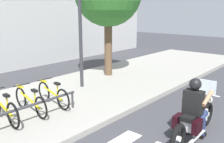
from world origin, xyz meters
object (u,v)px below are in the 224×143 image
at_px(rider, 195,105).
at_px(bicycle_4, 30,101).
at_px(motorcycle, 195,119).
at_px(bicycle_3, 3,108).
at_px(bicycle_5, 53,94).
at_px(street_lamp, 80,14).

relative_size(rider, bicycle_4, 0.85).
bearing_deg(motorcycle, bicycle_3, 124.14).
bearing_deg(bicycle_4, motorcycle, -64.23).
distance_m(bicycle_5, street_lamp, 2.97).
xyz_separation_m(rider, bicycle_5, (-1.00, 3.76, -0.33)).
bearing_deg(bicycle_3, street_lamp, 12.87).
xyz_separation_m(bicycle_3, bicycle_4, (0.73, 0.00, -0.02)).
height_order(bicycle_3, bicycle_5, bicycle_3).
relative_size(rider, street_lamp, 0.32).
distance_m(bicycle_3, bicycle_4, 0.73).
relative_size(motorcycle, bicycle_3, 1.33).
bearing_deg(rider, bicycle_3, 123.33).
distance_m(bicycle_4, bicycle_5, 0.73).
relative_size(bicycle_5, street_lamp, 0.36).
height_order(rider, street_lamp, street_lamp).
xyz_separation_m(motorcycle, rider, (-0.08, 0.00, 0.36)).
bearing_deg(bicycle_4, bicycle_3, -179.89).
relative_size(rider, bicycle_5, 0.89).
distance_m(motorcycle, bicycle_5, 3.91).
bearing_deg(bicycle_4, rider, -65.20).
height_order(motorcycle, bicycle_4, motorcycle).
xyz_separation_m(motorcycle, bicycle_4, (-1.82, 3.76, 0.03)).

